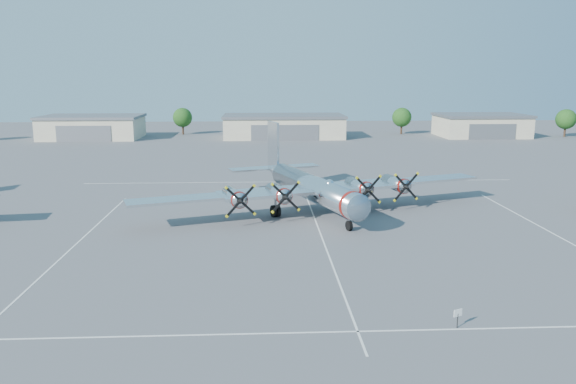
{
  "coord_description": "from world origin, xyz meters",
  "views": [
    {
      "loc": [
        -5.58,
        -52.18,
        14.72
      ],
      "look_at": [
        -2.87,
        2.75,
        3.2
      ],
      "focal_mm": 35.0,
      "sensor_mm": 36.0,
      "label": 1
    }
  ],
  "objects_px": {
    "hangar_west": "(92,127)",
    "tree_far_east": "(566,119)",
    "tree_west": "(183,118)",
    "main_bomber_b29": "(310,209)",
    "info_placard": "(458,315)",
    "hangar_east": "(481,125)",
    "tree_east": "(402,117)",
    "hangar_center": "(284,126)"
  },
  "relations": [
    {
      "from": "hangar_west",
      "to": "info_placard",
      "type": "xyz_separation_m",
      "value": [
        50.98,
        -103.75,
        -1.9
      ]
    },
    {
      "from": "tree_far_east",
      "to": "hangar_west",
      "type": "bearing_deg",
      "value": 179.0
    },
    {
      "from": "hangar_center",
      "to": "info_placard",
      "type": "bearing_deg",
      "value": -86.7
    },
    {
      "from": "tree_far_east",
      "to": "hangar_east",
      "type": "bearing_deg",
      "value": 174.39
    },
    {
      "from": "hangar_east",
      "to": "tree_east",
      "type": "relative_size",
      "value": 3.1
    },
    {
      "from": "tree_far_east",
      "to": "info_placard",
      "type": "distance_m",
      "value": 119.24
    },
    {
      "from": "hangar_west",
      "to": "main_bomber_b29",
      "type": "distance_m",
      "value": 86.16
    },
    {
      "from": "main_bomber_b29",
      "to": "info_placard",
      "type": "bearing_deg",
      "value": -97.29
    },
    {
      "from": "hangar_east",
      "to": "tree_west",
      "type": "distance_m",
      "value": 73.46
    },
    {
      "from": "hangar_east",
      "to": "main_bomber_b29",
      "type": "distance_m",
      "value": 87.94
    },
    {
      "from": "main_bomber_b29",
      "to": "tree_far_east",
      "type": "bearing_deg",
      "value": 27.61
    },
    {
      "from": "tree_west",
      "to": "tree_east",
      "type": "distance_m",
      "value": 55.04
    },
    {
      "from": "tree_east",
      "to": "tree_west",
      "type": "bearing_deg",
      "value": 177.92
    },
    {
      "from": "hangar_west",
      "to": "tree_west",
      "type": "relative_size",
      "value": 3.4
    },
    {
      "from": "hangar_east",
      "to": "tree_far_east",
      "type": "bearing_deg",
      "value": -5.61
    },
    {
      "from": "hangar_center",
      "to": "tree_east",
      "type": "bearing_deg",
      "value": 11.38
    },
    {
      "from": "tree_far_east",
      "to": "main_bomber_b29",
      "type": "relative_size",
      "value": 0.17
    },
    {
      "from": "hangar_center",
      "to": "tree_far_east",
      "type": "relative_size",
      "value": 4.31
    },
    {
      "from": "hangar_west",
      "to": "tree_far_east",
      "type": "distance_m",
      "value": 113.03
    },
    {
      "from": "hangar_west",
      "to": "tree_far_east",
      "type": "relative_size",
      "value": 3.4
    },
    {
      "from": "info_placard",
      "to": "hangar_east",
      "type": "bearing_deg",
      "value": 44.74
    },
    {
      "from": "tree_east",
      "to": "info_placard",
      "type": "relative_size",
      "value": 5.72
    },
    {
      "from": "main_bomber_b29",
      "to": "tree_east",
      "type": "bearing_deg",
      "value": 50.45
    },
    {
      "from": "tree_west",
      "to": "hangar_east",
      "type": "bearing_deg",
      "value": -6.28
    },
    {
      "from": "tree_far_east",
      "to": "tree_west",
      "type": "bearing_deg",
      "value": 173.86
    },
    {
      "from": "tree_west",
      "to": "info_placard",
      "type": "height_order",
      "value": "tree_west"
    },
    {
      "from": "hangar_east",
      "to": "main_bomber_b29",
      "type": "xyz_separation_m",
      "value": [
        -48.17,
        -73.52,
        -2.71
      ]
    },
    {
      "from": "tree_east",
      "to": "hangar_center",
      "type": "bearing_deg",
      "value": -168.62
    },
    {
      "from": "main_bomber_b29",
      "to": "hangar_center",
      "type": "bearing_deg",
      "value": 71.08
    },
    {
      "from": "tree_far_east",
      "to": "hangar_center",
      "type": "bearing_deg",
      "value": 178.35
    },
    {
      "from": "tree_west",
      "to": "main_bomber_b29",
      "type": "bearing_deg",
      "value": -73.07
    },
    {
      "from": "hangar_center",
      "to": "tree_west",
      "type": "height_order",
      "value": "tree_west"
    },
    {
      "from": "hangar_west",
      "to": "hangar_east",
      "type": "distance_m",
      "value": 93.0
    },
    {
      "from": "hangar_west",
      "to": "tree_west",
      "type": "distance_m",
      "value": 21.61
    },
    {
      "from": "hangar_center",
      "to": "tree_far_east",
      "type": "bearing_deg",
      "value": -1.65
    },
    {
      "from": "tree_east",
      "to": "main_bomber_b29",
      "type": "bearing_deg",
      "value": -110.77
    },
    {
      "from": "hangar_west",
      "to": "hangar_east",
      "type": "height_order",
      "value": "same"
    },
    {
      "from": "tree_far_east",
      "to": "info_placard",
      "type": "height_order",
      "value": "tree_far_east"
    },
    {
      "from": "hangar_west",
      "to": "info_placard",
      "type": "distance_m",
      "value": 115.61
    },
    {
      "from": "tree_east",
      "to": "main_bomber_b29",
      "type": "relative_size",
      "value": 0.17
    },
    {
      "from": "hangar_west",
      "to": "tree_east",
      "type": "xyz_separation_m",
      "value": [
        75.0,
        6.04,
        1.51
      ]
    },
    {
      "from": "tree_far_east",
      "to": "info_placard",
      "type": "xyz_separation_m",
      "value": [
        -62.02,
        -101.78,
        -3.4
      ]
    }
  ]
}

